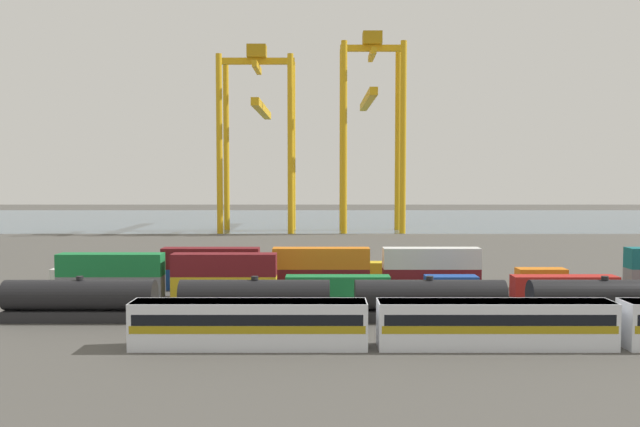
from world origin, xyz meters
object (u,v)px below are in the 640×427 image
passenger_train (493,322)px  shipping_container_18 (117,272)px  freight_tank_row (428,300)px  gantry_crane_central (369,114)px  gantry_crane_west (257,121)px  shipping_container_5 (449,287)px  shipping_container_8 (99,279)px

passenger_train → shipping_container_18: (-41.63, 33.90, -0.84)m
passenger_train → freight_tank_row: size_ratio=0.72×
freight_tank_row → passenger_train: bearing=-69.4°
freight_tank_row → gantry_crane_central: 109.15m
shipping_container_18 → gantry_crane_west: size_ratio=0.26×
gantry_crane_west → shipping_container_5: bearing=-71.6°
shipping_container_5 → shipping_container_8: (-42.77, 6.01, 0.00)m
shipping_container_8 → shipping_container_18: same height
passenger_train → gantry_crane_west: 122.32m
shipping_container_5 → gantry_crane_west: bearing=108.4°
shipping_container_18 → freight_tank_row: bearing=-32.3°
freight_tank_row → shipping_container_8: bearing=154.8°
shipping_container_5 → gantry_crane_west: 102.37m
shipping_container_5 → gantry_crane_central: size_ratio=0.12×
passenger_train → shipping_container_8: (-41.96, 27.89, -0.84)m
gantry_crane_central → shipping_container_8: bearing=-114.9°
shipping_container_5 → gantry_crane_central: (-2.09, 93.50, 28.79)m
shipping_container_5 → gantry_crane_central: 97.86m
shipping_container_8 → gantry_crane_central: size_ratio=0.24×
freight_tank_row → gantry_crane_central: bearing=88.7°
gantry_crane_west → gantry_crane_central: size_ratio=0.94×
passenger_train → shipping_container_18: bearing=140.8°
freight_tank_row → gantry_crane_west: (-26.66, 105.62, 26.33)m
shipping_container_18 → gantry_crane_central: (40.34, 81.48, 28.79)m
shipping_container_8 → passenger_train: bearing=-33.6°
freight_tank_row → shipping_container_5: size_ratio=13.74×
freight_tank_row → shipping_container_5: freight_tank_row is taller
passenger_train → gantry_crane_west: size_ratio=1.27×
shipping_container_18 → gantry_crane_west: 86.75m
shipping_container_8 → gantry_crane_central: gantry_crane_central is taller
freight_tank_row → shipping_container_18: bearing=147.7°
shipping_container_5 → shipping_container_18: size_ratio=0.50×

